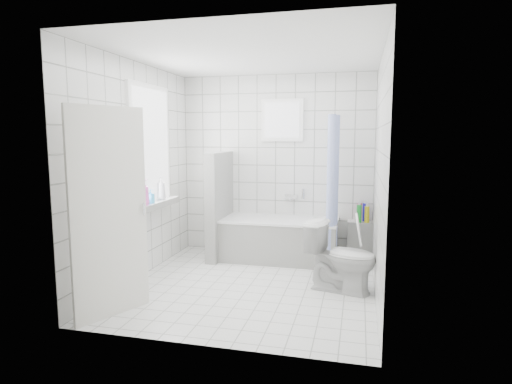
# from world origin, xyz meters

# --- Properties ---
(ground) EXTENTS (3.00, 3.00, 0.00)m
(ground) POSITION_xyz_m (0.00, 0.00, 0.00)
(ground) COLOR white
(ground) RESTS_ON ground
(ceiling) EXTENTS (3.00, 3.00, 0.00)m
(ceiling) POSITION_xyz_m (0.00, 0.00, 2.60)
(ceiling) COLOR white
(ceiling) RESTS_ON ground
(wall_back) EXTENTS (2.80, 0.02, 2.60)m
(wall_back) POSITION_xyz_m (0.00, 1.50, 1.30)
(wall_back) COLOR white
(wall_back) RESTS_ON ground
(wall_front) EXTENTS (2.80, 0.02, 2.60)m
(wall_front) POSITION_xyz_m (0.00, -1.50, 1.30)
(wall_front) COLOR white
(wall_front) RESTS_ON ground
(wall_left) EXTENTS (0.02, 3.00, 2.60)m
(wall_left) POSITION_xyz_m (-1.40, 0.00, 1.30)
(wall_left) COLOR white
(wall_left) RESTS_ON ground
(wall_right) EXTENTS (0.02, 3.00, 2.60)m
(wall_right) POSITION_xyz_m (1.40, 0.00, 1.30)
(wall_right) COLOR white
(wall_right) RESTS_ON ground
(window_left) EXTENTS (0.01, 0.90, 1.40)m
(window_left) POSITION_xyz_m (-1.35, 0.30, 1.60)
(window_left) COLOR white
(window_left) RESTS_ON wall_left
(window_back) EXTENTS (0.50, 0.01, 0.50)m
(window_back) POSITION_xyz_m (0.10, 1.46, 1.95)
(window_back) COLOR white
(window_back) RESTS_ON wall_back
(window_sill) EXTENTS (0.18, 1.02, 0.08)m
(window_sill) POSITION_xyz_m (-1.31, 0.30, 0.86)
(window_sill) COLOR white
(window_sill) RESTS_ON wall_left
(door) EXTENTS (0.38, 0.74, 2.00)m
(door) POSITION_xyz_m (-1.08, -1.12, 1.00)
(door) COLOR silver
(door) RESTS_ON ground
(bathtub) EXTENTS (1.60, 0.77, 0.58)m
(bathtub) POSITION_xyz_m (0.14, 1.13, 0.29)
(bathtub) COLOR white
(bathtub) RESTS_ON ground
(partition_wall) EXTENTS (0.15, 0.85, 1.50)m
(partition_wall) POSITION_xyz_m (-0.73, 1.07, 0.75)
(partition_wall) COLOR white
(partition_wall) RESTS_ON ground
(tiled_ledge) EXTENTS (0.40, 0.24, 0.55)m
(tiled_ledge) POSITION_xyz_m (1.26, 1.38, 0.28)
(tiled_ledge) COLOR white
(tiled_ledge) RESTS_ON ground
(toilet) EXTENTS (0.85, 0.61, 0.78)m
(toilet) POSITION_xyz_m (1.03, 0.08, 0.39)
(toilet) COLOR silver
(toilet) RESTS_ON ground
(curtain_rod) EXTENTS (0.02, 0.80, 0.02)m
(curtain_rod) POSITION_xyz_m (0.88, 1.10, 2.00)
(curtain_rod) COLOR silver
(curtain_rod) RESTS_ON wall_back
(shower_curtain) EXTENTS (0.14, 0.48, 1.78)m
(shower_curtain) POSITION_xyz_m (0.88, 0.97, 1.10)
(shower_curtain) COLOR #4458C9
(shower_curtain) RESTS_ON curtain_rod
(tub_faucet) EXTENTS (0.18, 0.06, 0.06)m
(tub_faucet) POSITION_xyz_m (0.24, 1.46, 0.85)
(tub_faucet) COLOR silver
(tub_faucet) RESTS_ON wall_back
(sill_bottles) EXTENTS (0.16, 0.60, 0.31)m
(sill_bottles) POSITION_xyz_m (-1.30, 0.18, 1.05)
(sill_bottles) COLOR #37BDFA
(sill_bottles) RESTS_ON window_sill
(ledge_bottles) EXTENTS (0.17, 0.17, 0.25)m
(ledge_bottles) POSITION_xyz_m (1.25, 1.34, 0.67)
(ledge_bottles) COLOR green
(ledge_bottles) RESTS_ON tiled_ledge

